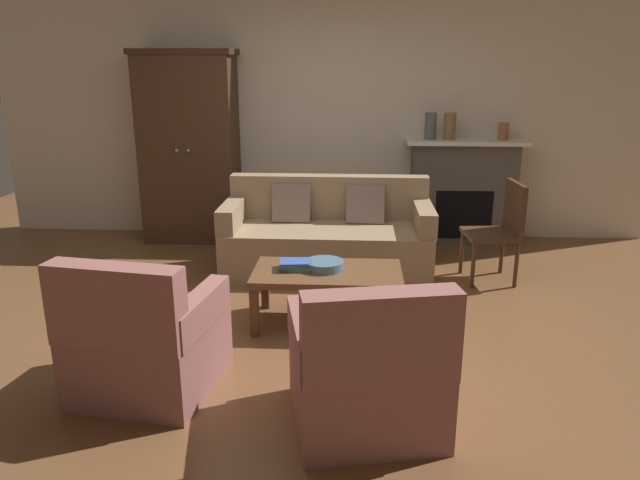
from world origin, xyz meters
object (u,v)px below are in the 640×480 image
(armoire, at_px, (190,147))
(dog, at_px, (138,285))
(fireplace, at_px, (462,190))
(mantel_vase_terracotta, at_px, (503,131))
(book_stack, at_px, (296,265))
(armchair_near_left, at_px, (145,342))
(couch, at_px, (327,238))
(coffee_table, at_px, (327,277))
(fruit_bowl, at_px, (324,265))
(armchair_near_right, at_px, (368,374))
(mantel_vase_slate, at_px, (430,126))
(side_chair_wooden, at_px, (501,226))
(mantel_vase_bronze, at_px, (450,126))

(armoire, relative_size, dog, 3.77)
(fireplace, relative_size, mantel_vase_terracotta, 7.09)
(book_stack, distance_m, armchair_near_left, 1.32)
(couch, xyz_separation_m, book_stack, (-0.18, -1.19, 0.14))
(fireplace, xyz_separation_m, armchair_near_left, (-2.38, -3.29, -0.25))
(mantel_vase_terracotta, xyz_separation_m, armchair_near_left, (-2.76, -3.27, -0.89))
(armoire, xyz_separation_m, coffee_table, (1.60, -2.18, -0.66))
(armoire, bearing_deg, dog, -86.60)
(fruit_bowl, xyz_separation_m, dog, (-1.45, 0.04, -0.21))
(book_stack, xyz_separation_m, armchair_near_right, (0.51, -1.34, -0.14))
(armoire, bearing_deg, coffee_table, -53.75)
(mantel_vase_slate, bearing_deg, fireplace, 2.70)
(book_stack, relative_size, armchair_near_right, 0.29)
(side_chair_wooden, bearing_deg, fireplace, 96.31)
(coffee_table, height_order, mantel_vase_slate, mantel_vase_slate)
(mantel_vase_bronze, xyz_separation_m, armchair_near_left, (-2.20, -3.27, -0.94))
(mantel_vase_bronze, relative_size, armchair_near_right, 0.30)
(armchair_near_right, bearing_deg, fireplace, 73.27)
(armchair_near_right, xyz_separation_m, side_chair_wooden, (1.21, 2.34, 0.20))
(fireplace, xyz_separation_m, fruit_bowl, (-1.38, -2.22, -0.12))
(armoire, relative_size, mantel_vase_slate, 7.34)
(fireplace, bearing_deg, fruit_bowl, -121.80)
(coffee_table, bearing_deg, fruit_bowl, 128.93)
(coffee_table, relative_size, mantel_vase_slate, 3.97)
(mantel_vase_slate, bearing_deg, side_chair_wooden, -66.98)
(dog, bearing_deg, fruit_bowl, -1.47)
(couch, height_order, mantel_vase_terracotta, mantel_vase_terracotta)
(book_stack, distance_m, mantel_vase_slate, 2.66)
(book_stack, distance_m, dog, 1.25)
(coffee_table, relative_size, book_stack, 4.27)
(mantel_vase_terracotta, distance_m, dog, 3.99)
(book_stack, xyz_separation_m, mantel_vase_slate, (1.21, 2.22, 0.81))
(fireplace, bearing_deg, mantel_vase_bronze, -174.31)
(book_stack, bearing_deg, mantel_vase_slate, 61.43)
(couch, distance_m, dog, 1.81)
(couch, bearing_deg, side_chair_wooden, -6.70)
(armoire, height_order, mantel_vase_terracotta, armoire)
(armchair_near_left, distance_m, dog, 1.19)
(fireplace, bearing_deg, book_stack, -125.37)
(couch, height_order, mantel_vase_bronze, mantel_vase_bronze)
(mantel_vase_bronze, bearing_deg, coffee_table, -117.69)
(couch, relative_size, armchair_near_left, 2.19)
(coffee_table, relative_size, mantel_vase_bronze, 4.00)
(mantel_vase_terracotta, bearing_deg, mantel_vase_slate, 180.00)
(dog, bearing_deg, book_stack, -2.46)
(coffee_table, bearing_deg, mantel_vase_terracotta, 52.22)
(mantel_vase_bronze, height_order, dog, mantel_vase_bronze)
(couch, bearing_deg, fruit_bowl, -88.37)
(dog, bearing_deg, armchair_near_left, -68.19)
(couch, bearing_deg, armchair_near_right, -82.41)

